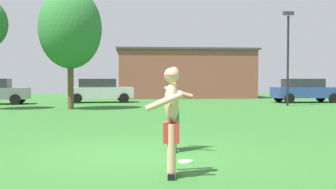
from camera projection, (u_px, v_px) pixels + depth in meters
The scene contains 9 objects.
ground_plane at pixel (142, 154), 8.37m from camera, with size 80.00×80.00×0.00m, color #2D6628.
player_with_cap at pixel (171, 117), 6.36m from camera, with size 0.62×0.62×1.67m.
player_in_green at pixel (174, 106), 8.73m from camera, with size 0.66×0.71×1.75m.
frisbee at pixel (186, 161), 7.53m from camera, with size 0.27×0.27×0.03m, color white.
car_silver_near_post at pixel (99, 90), 27.99m from camera, with size 4.47×2.40×1.58m.
car_blue_far_end at pixel (305, 90), 27.92m from camera, with size 4.34×2.10×1.58m.
lamp_post at pixel (288, 48), 24.16m from camera, with size 0.60×0.24×5.43m.
outbuilding_behind_lot at pixel (184, 74), 36.42m from camera, with size 11.60×6.79×4.10m.
tree_behind_players at pixel (70, 29), 21.24m from camera, with size 3.18×3.18×6.15m.
Camera 1 is at (-0.26, -8.34, 1.47)m, focal length 44.87 mm.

